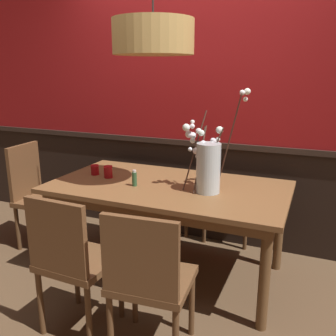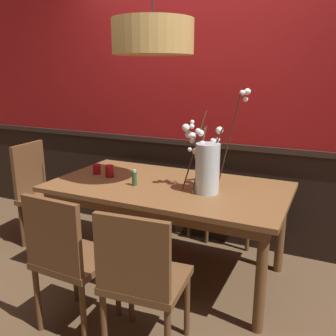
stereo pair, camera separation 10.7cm
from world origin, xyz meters
name	(u,v)px [view 1 (the left image)]	position (x,y,z in m)	size (l,w,h in m)	color
ground_plane	(168,271)	(0.00, 0.00, 0.00)	(24.00, 24.00, 0.00)	brown
back_wall	(201,84)	(0.00, 0.77, 1.48)	(5.50, 0.14, 2.97)	black
dining_table	(168,194)	(0.00, 0.00, 0.67)	(1.80, 0.98, 0.75)	brown
chair_head_west_end	(35,191)	(-1.33, 0.00, 0.52)	(0.41, 0.43, 0.95)	brown
chair_near_side_right	(148,277)	(0.25, -0.88, 0.51)	(0.47, 0.44, 0.90)	brown
chair_far_side_left	(181,179)	(-0.24, 0.92, 0.52)	(0.44, 0.43, 0.90)	brown
chair_far_side_right	(232,186)	(0.30, 0.89, 0.51)	(0.46, 0.45, 0.90)	brown
chair_near_side_left	(72,257)	(-0.25, -0.88, 0.52)	(0.43, 0.42, 0.91)	brown
vase_with_blossoms	(208,166)	(0.33, -0.04, 0.94)	(0.44, 0.31, 0.73)	silver
candle_holder_nearer_center	(108,172)	(-0.52, -0.01, 0.80)	(0.07, 0.07, 0.10)	#9E0F14
candle_holder_nearer_edge	(95,170)	(-0.68, 0.02, 0.79)	(0.07, 0.07, 0.08)	#9E0F14
condiment_bottle	(134,178)	(-0.22, -0.13, 0.81)	(0.04, 0.04, 0.13)	#2D5633
pendant_lamp	(153,37)	(-0.07, -0.09, 1.82)	(0.56, 0.56, 1.27)	tan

